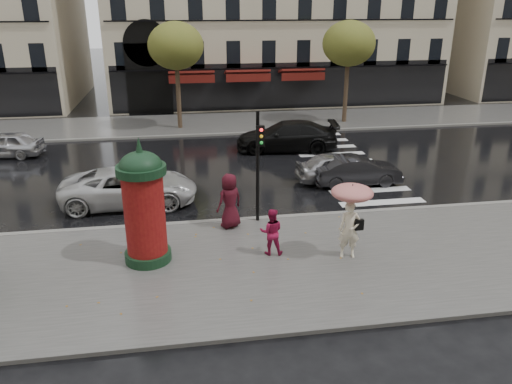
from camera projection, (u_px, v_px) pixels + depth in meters
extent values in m
plane|color=black|center=(253.00, 260.00, 15.91)|extent=(160.00, 160.00, 0.00)
cube|color=#474744|center=(255.00, 266.00, 15.43)|extent=(90.00, 7.00, 0.12)
cube|color=#474744|center=(210.00, 124.00, 33.42)|extent=(90.00, 6.00, 0.12)
cube|color=slate|center=(241.00, 220.00, 18.66)|extent=(90.00, 0.25, 0.14)
cube|color=slate|center=(214.00, 134.00, 30.65)|extent=(90.00, 0.25, 0.14)
cube|color=silver|center=(340.00, 162.00, 25.65)|extent=(3.60, 11.75, 0.01)
cylinder|color=#38281C|center=(178.00, 89.00, 31.29)|extent=(0.28, 0.28, 5.20)
ellipsoid|color=#41621E|center=(176.00, 46.00, 30.36)|extent=(3.40, 3.40, 2.89)
cylinder|color=#38281C|center=(346.00, 84.00, 32.90)|extent=(0.28, 0.28, 5.20)
ellipsoid|color=#41621E|center=(349.00, 43.00, 31.97)|extent=(3.40, 3.40, 2.89)
imported|color=#F4E8C9|center=(349.00, 230.00, 15.58)|extent=(0.75, 0.56, 1.86)
cylinder|color=black|center=(351.00, 211.00, 15.36)|extent=(0.02, 0.02, 1.18)
ellipsoid|color=#BC236B|center=(352.00, 193.00, 15.13)|extent=(1.29, 1.29, 0.45)
cone|color=black|center=(353.00, 185.00, 15.04)|extent=(0.04, 0.04, 0.10)
cube|color=black|center=(359.00, 225.00, 15.48)|extent=(0.27, 0.12, 0.35)
imported|color=maroon|center=(271.00, 232.00, 15.81)|extent=(0.84, 0.70, 1.54)
imported|color=#410D17|center=(230.00, 201.00, 17.66)|extent=(1.16, 1.03, 2.00)
cylinder|color=black|center=(148.00, 255.00, 15.65)|extent=(1.44, 1.44, 0.31)
cylinder|color=maroon|center=(145.00, 213.00, 15.13)|extent=(1.23, 1.23, 2.57)
cylinder|color=black|center=(141.00, 170.00, 14.63)|extent=(1.48, 1.48, 0.26)
ellipsoid|color=black|center=(141.00, 166.00, 14.60)|extent=(1.28, 1.28, 0.89)
cone|color=black|center=(139.00, 144.00, 14.36)|extent=(0.21, 0.21, 0.46)
cylinder|color=black|center=(258.00, 168.00, 17.81)|extent=(0.12, 0.12, 4.09)
cube|color=black|center=(260.00, 136.00, 17.18)|extent=(0.29, 0.24, 0.72)
imported|color=#A1A1A5|center=(338.00, 167.00, 22.72)|extent=(3.99, 1.86, 1.32)
imported|color=black|center=(357.00, 171.00, 22.28)|extent=(3.93, 1.38, 1.29)
imported|color=#B9B9B9|center=(129.00, 187.00, 20.05)|extent=(5.39, 2.49, 1.50)
imported|color=black|center=(287.00, 136.00, 27.39)|extent=(5.77, 2.94, 1.60)
imported|color=#B6B6BB|center=(5.00, 144.00, 26.27)|extent=(4.10, 2.08, 1.34)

